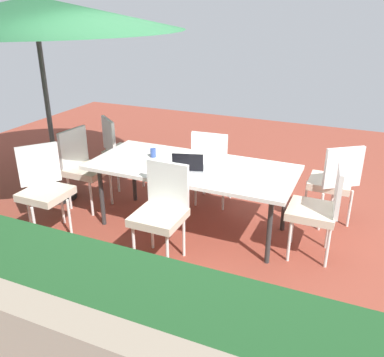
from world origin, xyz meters
The scene contains 13 objects.
ground_plane centered at (0.00, 0.00, -0.01)m, with size 10.00×10.00×0.02m, color brown.
hedge_row centered at (0.00, 2.56, 0.54)m, with size 6.30×0.92×1.08m, color #1E4C23.
dining_table centered at (0.00, 0.00, 0.71)m, with size 2.23×1.00×0.76m.
patio_umbrella centered at (1.91, -0.01, 2.27)m, with size 3.37×3.37×2.45m.
chair_south centered at (0.01, -0.65, 0.55)m, with size 0.46×0.48×0.98m.
chair_southwest centered at (-1.42, -0.72, 0.55)m, with size 0.58×0.58×0.98m.
chair_north centered at (0.02, 0.69, 0.55)m, with size 0.46×0.46×0.98m.
chair_west centered at (-1.37, 0.03, 0.55)m, with size 0.48×0.47×0.98m.
chair_east centered at (1.44, 0.02, 0.55)m, with size 0.48×0.47×0.98m.
chair_southeast centered at (1.37, -0.69, 0.55)m, with size 0.58×0.58×0.98m.
chair_northeast centered at (1.43, 0.73, 0.55)m, with size 0.58×0.58×0.98m.
laptop centered at (-0.02, 0.14, 0.80)m, with size 0.38×0.33×0.21m.
cup centered at (0.52, -0.07, 0.81)m, with size 0.06×0.06×0.10m, color #334C99.
Camera 1 is at (-1.67, 3.81, 2.37)m, focal length 38.59 mm.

